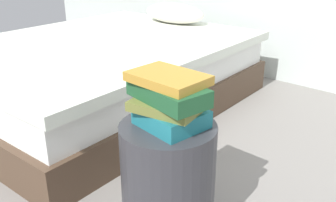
# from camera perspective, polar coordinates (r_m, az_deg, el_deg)

# --- Properties ---
(bed) EXTENTS (1.61, 2.06, 0.62)m
(bed) POSITION_cam_1_polar(r_m,az_deg,el_deg) (2.69, -9.44, 4.45)
(bed) COLOR #4C3828
(bed) RESTS_ON ground_plane
(side_table) EXTENTS (0.36, 0.36, 0.45)m
(side_table) POSITION_cam_1_polar(r_m,az_deg,el_deg) (1.47, -0.00, -11.71)
(side_table) COLOR #333338
(side_table) RESTS_ON ground_plane
(book_teal) EXTENTS (0.25, 0.22, 0.06)m
(book_teal) POSITION_cam_1_polar(r_m,az_deg,el_deg) (1.34, 0.53, -2.50)
(book_teal) COLOR #1E727F
(book_teal) RESTS_ON side_table
(book_olive) EXTENTS (0.26, 0.20, 0.03)m
(book_olive) POSITION_cam_1_polar(r_m,az_deg,el_deg) (1.32, -0.33, -0.75)
(book_olive) COLOR olive
(book_olive) RESTS_ON book_teal
(book_forest) EXTENTS (0.32, 0.21, 0.06)m
(book_forest) POSITION_cam_1_polar(r_m,az_deg,el_deg) (1.31, 0.24, 1.33)
(book_forest) COLOR #1E512D
(book_forest) RESTS_ON book_olive
(book_ochre) EXTENTS (0.27, 0.19, 0.03)m
(book_ochre) POSITION_cam_1_polar(r_m,az_deg,el_deg) (1.30, -0.01, 3.49)
(book_ochre) COLOR #B7842D
(book_ochre) RESTS_ON book_forest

